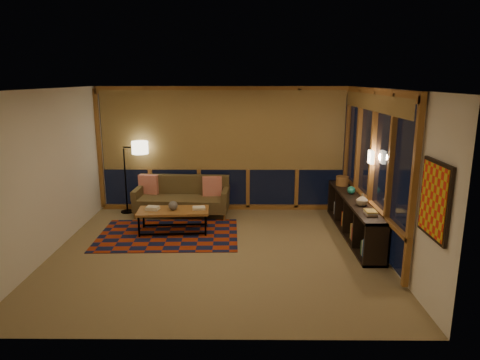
{
  "coord_description": "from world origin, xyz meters",
  "views": [
    {
      "loc": [
        0.44,
        -6.75,
        2.86
      ],
      "look_at": [
        0.38,
        0.49,
        1.13
      ],
      "focal_mm": 32.0,
      "sensor_mm": 36.0,
      "label": 1
    }
  ],
  "objects_px": {
    "sofa": "(182,197)",
    "floor_lamp": "(125,177)",
    "coffee_table": "(174,221)",
    "bookshelf": "(354,217)"
  },
  "relations": [
    {
      "from": "sofa",
      "to": "floor_lamp",
      "type": "bearing_deg",
      "value": 173.94
    },
    {
      "from": "sofa",
      "to": "coffee_table",
      "type": "distance_m",
      "value": 1.06
    },
    {
      "from": "sofa",
      "to": "floor_lamp",
      "type": "height_order",
      "value": "floor_lamp"
    },
    {
      "from": "coffee_table",
      "to": "bookshelf",
      "type": "xyz_separation_m",
      "value": [
        3.37,
        -0.14,
        0.14
      ]
    },
    {
      "from": "coffee_table",
      "to": "floor_lamp",
      "type": "distance_m",
      "value": 1.84
    },
    {
      "from": "bookshelf",
      "to": "floor_lamp",
      "type": "bearing_deg",
      "value": 163.14
    },
    {
      "from": "coffee_table",
      "to": "floor_lamp",
      "type": "relative_size",
      "value": 0.84
    },
    {
      "from": "floor_lamp",
      "to": "bookshelf",
      "type": "height_order",
      "value": "floor_lamp"
    },
    {
      "from": "bookshelf",
      "to": "coffee_table",
      "type": "bearing_deg",
      "value": 177.56
    },
    {
      "from": "coffee_table",
      "to": "bookshelf",
      "type": "distance_m",
      "value": 3.38
    }
  ]
}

